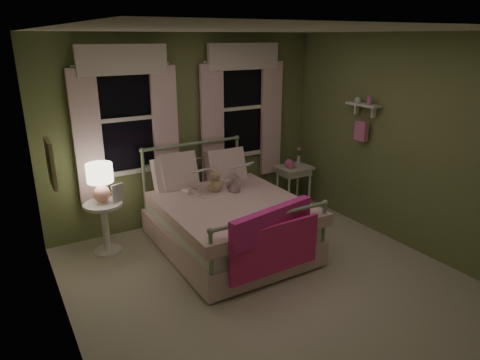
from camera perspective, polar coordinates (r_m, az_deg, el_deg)
room_shell at (r=4.23m, az=4.58°, el=1.42°), size 4.20×4.20×4.20m
bed at (r=5.34m, az=-1.90°, el=-5.36°), size 1.58×2.04×1.18m
pink_throw at (r=4.47m, az=4.47°, el=-7.16°), size 1.10×0.31×0.71m
child_left at (r=5.40m, az=-6.73°, el=0.90°), size 0.27×0.19×0.69m
child_right at (r=5.63m, az=-1.54°, el=2.05°), size 0.43×0.38×0.74m
book_left at (r=5.17m, az=-5.61°, el=0.69°), size 0.22×0.16×0.26m
book_right at (r=5.43m, az=-0.25°, el=1.19°), size 0.23×0.19×0.26m
teddy_bear at (r=5.42m, az=-3.29°, el=-0.30°), size 0.23×0.19×0.31m
nightstand_left at (r=5.47m, az=-17.58°, el=-5.19°), size 0.46×0.46×0.65m
table_lamp at (r=5.29m, az=-18.15°, el=0.13°), size 0.31×0.31×0.47m
book_nightstand at (r=5.33m, az=-16.59°, el=-2.95°), size 0.24×0.27×0.02m
nightstand_right at (r=6.65m, az=7.20°, el=1.00°), size 0.50×0.40×0.64m
pink_toy at (r=6.54m, az=6.59°, el=2.17°), size 0.14×0.19×0.14m
bud_vase at (r=6.69m, az=7.84°, el=3.22°), size 0.06×0.06×0.28m
window_left at (r=5.61m, az=-14.90°, el=8.52°), size 1.34×0.13×1.96m
window_right at (r=6.28m, az=0.34°, el=10.16°), size 1.34×0.13×1.96m
wall_shelf at (r=5.92m, az=15.99°, el=7.96°), size 0.15×0.50×0.60m
framed_picture at (r=4.06m, az=-23.92°, el=2.02°), size 0.03×0.32×0.42m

